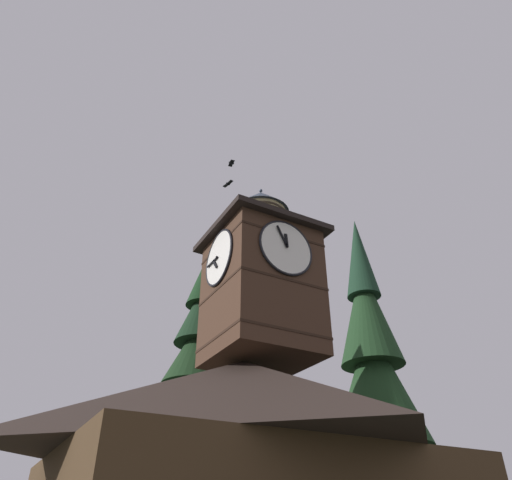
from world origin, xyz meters
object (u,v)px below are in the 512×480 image
pine_tree_behind (197,422)px  flying_bird_high (228,184)px  flying_bird_low (231,163)px  clock_tower (261,280)px  moon (218,418)px  building_main (241,469)px  pine_tree_aside (378,405)px

pine_tree_behind → flying_bird_high: 11.93m
flying_bird_low → clock_tower: bearing=115.3°
clock_tower → moon: (-10.13, -25.96, 0.15)m
building_main → pine_tree_aside: bearing=-157.0°
flying_bird_high → flying_bird_low: flying_bird_low is taller
flying_bird_low → flying_bird_high: bearing=-107.9°
clock_tower → moon: clock_tower is taller
pine_tree_aside → flying_bird_high: bearing=10.5°
flying_bird_low → building_main: bearing=94.1°
building_main → clock_tower: size_ratio=1.52×
flying_bird_high → pine_tree_behind: bearing=-94.8°
clock_tower → pine_tree_aside: size_ratio=0.41×
building_main → pine_tree_aside: size_ratio=0.63×
clock_tower → flying_bird_low: (0.79, -1.66, 7.35)m
pine_tree_aside → pine_tree_behind: bearing=-5.2°
moon → clock_tower: bearing=68.7°
flying_bird_high → building_main: bearing=84.1°
pine_tree_behind → pine_tree_aside: 10.29m
flying_bird_low → pine_tree_aside: bearing=-164.1°
building_main → moon: moon is taller
pine_tree_aside → moon: bearing=-90.5°
clock_tower → moon: 27.87m
pine_tree_aside → flying_bird_high: size_ratio=26.85×
pine_tree_behind → flying_bird_low: flying_bird_low is taller
building_main → pine_tree_aside: (-10.61, -4.49, 4.14)m
moon → flying_bird_low: size_ratio=2.74×
building_main → pine_tree_behind: 5.97m
pine_tree_aside → moon: pine_tree_aside is taller
building_main → pine_tree_behind: bearing=-95.3°
pine_tree_aside → building_main: bearing=23.0°
building_main → moon: (-10.81, -25.74, 7.29)m
pine_tree_behind → pine_tree_aside: pine_tree_aside is taller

